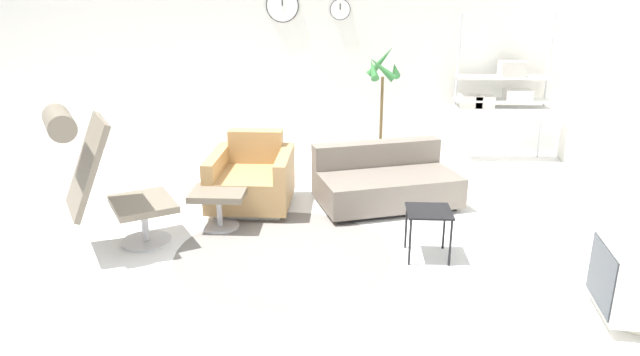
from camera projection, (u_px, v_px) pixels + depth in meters
ground_plane at (277, 249)px, 4.97m from camera, size 12.00×12.00×0.00m
wall_back at (303, 48)px, 7.52m from camera, size 12.00×0.09×2.80m
round_rug at (283, 252)px, 4.90m from camera, size 1.84×1.84×0.01m
lounge_chair at (97, 167)px, 4.72m from camera, size 1.09×0.97×1.26m
ottoman at (219, 199)px, 5.33m from camera, size 0.51×0.43×0.37m
armchair_red at (252, 181)px, 5.89m from camera, size 0.82×0.90×0.73m
couch_low at (385, 183)px, 5.95m from camera, size 1.59×1.23×0.60m
side_table at (429, 216)px, 4.72m from camera, size 0.37×0.37×0.42m
crt_television at (639, 281)px, 3.80m from camera, size 0.54×0.60×0.57m
potted_plant at (381, 128)px, 7.11m from camera, size 0.43×0.43×1.51m
shelf_unit at (499, 91)px, 7.28m from camera, size 1.21×0.28×1.85m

